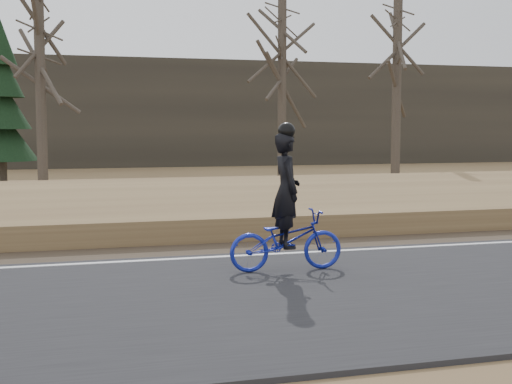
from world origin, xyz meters
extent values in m
plane|color=olive|center=(0.00, 0.00, 0.00)|extent=(120.00, 120.00, 0.00)
cube|color=black|center=(0.00, -2.50, 0.03)|extent=(120.00, 6.00, 0.06)
cube|color=silver|center=(0.00, 0.20, 0.07)|extent=(120.00, 0.12, 0.01)
cube|color=#473A2B|center=(0.00, 1.20, 0.02)|extent=(120.00, 1.60, 0.04)
cube|color=olive|center=(0.00, 4.20, 0.22)|extent=(120.00, 5.00, 0.44)
cube|color=slate|center=(0.00, 8.00, 0.23)|extent=(120.00, 3.00, 0.45)
cube|color=black|center=(0.00, 8.00, 0.52)|extent=(120.00, 2.40, 0.14)
cube|color=brown|center=(0.00, 7.28, 0.67)|extent=(120.00, 0.07, 0.15)
cube|color=brown|center=(0.00, 8.72, 0.67)|extent=(120.00, 0.07, 0.15)
cube|color=#383328|center=(0.00, 30.00, 3.00)|extent=(120.00, 4.00, 6.00)
imported|color=#16229D|center=(0.34, -1.15, 0.52)|extent=(1.75, 0.65, 0.91)
imported|color=black|center=(0.34, -1.15, 1.27)|extent=(0.43, 0.64, 1.72)
sphere|color=black|center=(0.34, -1.15, 2.15)|extent=(0.26, 0.26, 0.26)
cylinder|color=#494135|center=(-3.35, 13.65, 3.62)|extent=(0.36, 0.36, 7.23)
cylinder|color=#494135|center=(6.29, 17.46, 3.82)|extent=(0.36, 0.36, 7.64)
cylinder|color=#494135|center=(10.06, 14.47, 3.86)|extent=(0.36, 0.36, 7.72)
cylinder|color=#494135|center=(-4.82, 17.03, 0.64)|extent=(0.28, 0.28, 1.28)
cone|color=black|center=(-4.82, 17.03, 1.90)|extent=(2.60, 2.60, 1.87)
cone|color=black|center=(-4.82, 17.03, 3.08)|extent=(2.15, 2.15, 1.87)
cone|color=black|center=(-4.82, 17.03, 4.25)|extent=(1.70, 1.70, 1.87)
camera|label=1|loc=(-2.99, -11.18, 2.21)|focal=50.00mm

